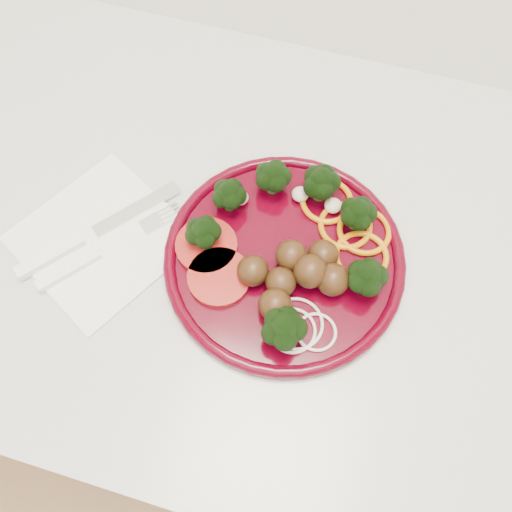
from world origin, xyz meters
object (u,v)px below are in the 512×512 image
(napkin, at_px, (101,239))
(knife, at_px, (78,241))
(fork, at_px, (87,260))
(plate, at_px, (287,253))

(napkin, bearing_deg, knife, -151.97)
(fork, bearing_deg, napkin, 33.31)
(fork, bearing_deg, knife, 83.00)
(plate, xyz_separation_m, fork, (-0.21, -0.07, -0.01))
(napkin, distance_m, fork, 0.03)
(plate, xyz_separation_m, napkin, (-0.21, -0.04, -0.02))
(plate, distance_m, knife, 0.24)
(knife, distance_m, fork, 0.03)
(napkin, height_order, knife, knife)
(knife, bearing_deg, plate, -39.25)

